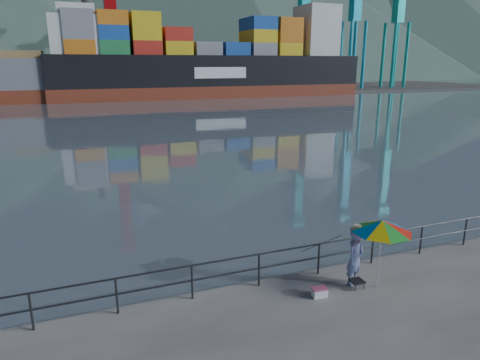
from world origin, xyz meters
name	(u,v)px	position (x,y,z in m)	size (l,w,h in m)	color
harbor_water	(84,84)	(0.00, 130.00, 0.00)	(500.00, 280.00, 0.00)	slate
far_dock	(135,91)	(10.00, 93.00, 0.00)	(200.00, 40.00, 0.40)	#514F4C
guardrail	(226,275)	(0.00, 1.70, 0.52)	(22.00, 0.06, 1.03)	#2D3033
port_cranes	(235,16)	(31.00, 84.00, 16.00)	(116.00, 28.00, 38.40)	red
container_stacks	(229,74)	(33.23, 94.23, 3.46)	(58.00, 8.40, 7.80)	red
fisherman	(355,257)	(3.65, 0.79, 0.85)	(0.62, 0.41, 1.71)	#1E3C97
beach_umbrella	(382,226)	(4.17, 0.38, 1.90)	(2.21, 2.21, 2.07)	white
folding_stool	(357,284)	(3.60, 0.56, 0.13)	(0.38, 0.38, 0.24)	black
cooler_bag	(319,293)	(2.33, 0.53, 0.12)	(0.40, 0.27, 0.23)	white
fishing_rod	(319,270)	(3.14, 1.87, 0.00)	(0.02, 0.02, 2.02)	black
container_ship	(220,65)	(24.09, 73.54, 5.83)	(60.11, 10.02, 18.10)	maroon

